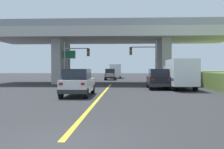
% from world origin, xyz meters
% --- Properties ---
extents(ground, '(160.00, 160.00, 0.00)m').
position_xyz_m(ground, '(0.00, 29.14, 0.00)').
color(ground, '#2B2B2D').
extents(overpass_bridge, '(32.77, 10.17, 8.15)m').
position_xyz_m(overpass_bridge, '(0.00, 29.14, 6.03)').
color(overpass_bridge, '#B7B5AD').
rests_on(overpass_bridge, ground).
extents(lane_divider_stripe, '(0.20, 26.23, 0.01)m').
position_xyz_m(lane_divider_stripe, '(0.00, 13.12, 0.00)').
color(lane_divider_stripe, yellow).
rests_on(lane_divider_stripe, ground).
extents(suv_lead, '(2.01, 4.74, 2.02)m').
position_xyz_m(suv_lead, '(-1.71, 12.06, 1.02)').
color(suv_lead, silver).
rests_on(suv_lead, ground).
extents(suv_crossing, '(2.10, 4.53, 2.02)m').
position_xyz_m(suv_crossing, '(5.15, 19.05, 1.01)').
color(suv_crossing, black).
rests_on(suv_crossing, ground).
extents(box_truck, '(2.33, 6.54, 2.93)m').
position_xyz_m(box_truck, '(7.20, 18.65, 1.55)').
color(box_truck, silver).
rests_on(box_truck, ground).
extents(sedan_oncoming, '(1.93, 4.35, 2.02)m').
position_xyz_m(sedan_oncoming, '(-0.79, 39.66, 1.01)').
color(sedan_oncoming, silver).
rests_on(sedan_oncoming, ground).
extents(traffic_signal_nearside, '(3.36, 0.36, 5.54)m').
position_xyz_m(traffic_signal_nearside, '(4.53, 24.95, 3.47)').
color(traffic_signal_nearside, slate).
rests_on(traffic_signal_nearside, ground).
extents(traffic_signal_farside, '(3.21, 0.36, 5.33)m').
position_xyz_m(traffic_signal_farside, '(-4.56, 24.66, 3.34)').
color(traffic_signal_farside, slate).
rests_on(traffic_signal_farside, ground).
extents(highway_sign, '(1.81, 0.17, 4.65)m').
position_xyz_m(highway_sign, '(-5.73, 27.50, 3.47)').
color(highway_sign, '#56595E').
rests_on(highway_sign, ground).
extents(semi_truck_distant, '(2.33, 6.73, 2.95)m').
position_xyz_m(semi_truck_distant, '(-0.13, 48.64, 1.56)').
color(semi_truck_distant, silver).
rests_on(semi_truck_distant, ground).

